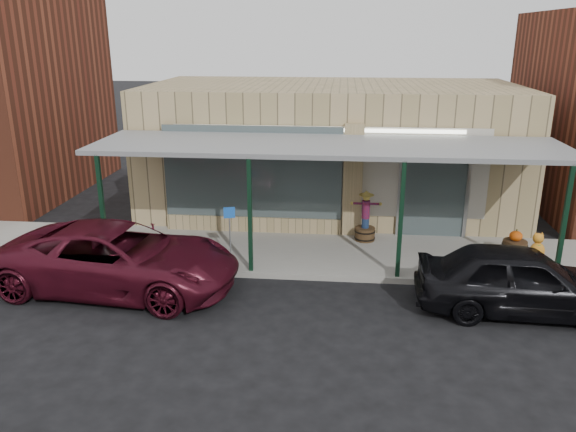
# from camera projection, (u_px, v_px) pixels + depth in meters

# --- Properties ---
(ground) EXTENTS (120.00, 120.00, 0.00)m
(ground) POSITION_uv_depth(u_px,v_px,m) (319.00, 321.00, 11.85)
(ground) COLOR black
(ground) RESTS_ON ground
(sidewalk) EXTENTS (40.00, 3.20, 0.15)m
(sidewalk) POSITION_uv_depth(u_px,v_px,m) (325.00, 254.00, 15.24)
(sidewalk) COLOR gray
(sidewalk) RESTS_ON ground
(storefront) EXTENTS (12.00, 6.25, 4.20)m
(storefront) POSITION_uv_depth(u_px,v_px,m) (331.00, 148.00, 18.92)
(storefront) COLOR tan
(storefront) RESTS_ON ground
(awning) EXTENTS (12.00, 3.00, 3.04)m
(awning) POSITION_uv_depth(u_px,v_px,m) (328.00, 148.00, 14.29)
(awning) COLOR slate
(awning) RESTS_ON ground
(block_buildings_near) EXTENTS (61.00, 8.00, 8.00)m
(block_buildings_near) POSITION_uv_depth(u_px,v_px,m) (392.00, 95.00, 19.20)
(block_buildings_near) COLOR brown
(block_buildings_near) RESTS_ON ground
(barrel_scarecrow) EXTENTS (0.86, 0.72, 1.46)m
(barrel_scarecrow) POSITION_uv_depth(u_px,v_px,m) (365.00, 224.00, 15.89)
(barrel_scarecrow) COLOR #4B351E
(barrel_scarecrow) RESTS_ON sidewalk
(barrel_pumpkin) EXTENTS (0.78, 0.78, 0.74)m
(barrel_pumpkin) POSITION_uv_depth(u_px,v_px,m) (515.00, 246.00, 14.85)
(barrel_pumpkin) COLOR #4B351E
(barrel_pumpkin) RESTS_ON sidewalk
(handicap_sign) EXTENTS (0.29, 0.10, 1.41)m
(handicap_sign) POSITION_uv_depth(u_px,v_px,m) (230.00, 226.00, 14.47)
(handicap_sign) COLOR gray
(handicap_sign) RESTS_ON sidewalk
(parked_sedan) EXTENTS (4.50, 2.01, 1.55)m
(parked_sedan) POSITION_uv_depth(u_px,v_px,m) (522.00, 280.00, 12.01)
(parked_sedan) COLOR black
(parked_sedan) RESTS_ON ground
(car_maroon) EXTENTS (5.81, 3.09, 1.56)m
(car_maroon) POSITION_uv_depth(u_px,v_px,m) (119.00, 258.00, 13.10)
(car_maroon) COLOR #490E1D
(car_maroon) RESTS_ON ground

